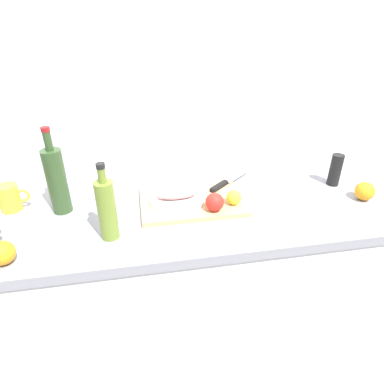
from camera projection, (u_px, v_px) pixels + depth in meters
The scene contains 15 objects.
ground_plane at pixel (209, 349), 1.77m from camera, with size 12.00×12.00×0.00m, color slate.
back_wall at pixel (199, 101), 1.44m from camera, with size 3.20×0.05×2.50m, color white.
kitchen_counter at pixel (211, 288), 1.55m from camera, with size 2.00×0.60×0.90m.
cutting_board at pixel (192, 200), 1.35m from camera, with size 0.42×0.30×0.02m, color tan.
white_plate at pixel (177, 199), 1.33m from camera, with size 0.22×0.22×0.01m, color white.
fish_fillet at pixel (177, 194), 1.32m from camera, with size 0.17×0.07×0.04m, color tan.
chef_knife at pixel (226, 182), 1.46m from camera, with size 0.24×0.21×0.02m.
lemon_0 at pixel (234, 197), 1.30m from camera, with size 0.06×0.06×0.06m, color yellow.
tomato_0 at pixel (215, 202), 1.25m from camera, with size 0.07×0.07×0.07m, color red.
olive_oil_bottle at pixel (107, 209), 1.10m from camera, with size 0.06×0.06×0.28m.
wine_bottle at pixel (57, 180), 1.24m from camera, with size 0.07×0.07×0.34m.
coffee_mug_2 at pixel (10, 198), 1.29m from camera, with size 0.12×0.08×0.11m.
orange_0 at pixel (365, 191), 1.36m from camera, with size 0.08×0.08×0.08m, color orange.
orange_1 at pixel (2, 253), 1.02m from camera, with size 0.08×0.08×0.08m, color orange.
pepper_mill at pixel (335, 170), 1.47m from camera, with size 0.05×0.05×0.14m, color black.
Camera 1 is at (-0.29, -1.10, 1.60)m, focal length 30.69 mm.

